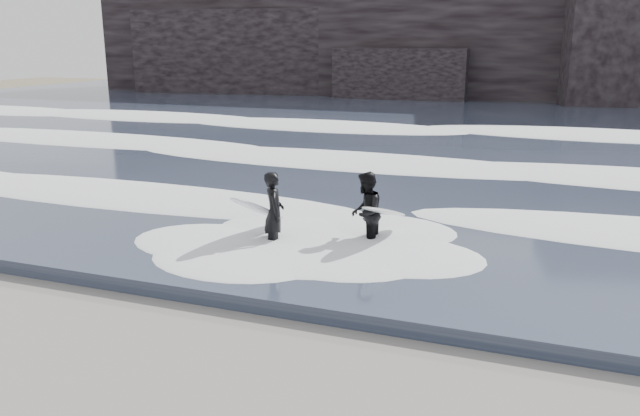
% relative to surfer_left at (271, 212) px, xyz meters
% --- Properties ---
extents(sea, '(90.00, 52.00, 0.30)m').
position_rel_surfer_left_xyz_m(sea, '(2.64, 22.92, -0.76)').
color(sea, '#2D3647').
rests_on(sea, ground).
extents(headland, '(70.00, 9.00, 10.00)m').
position_rel_surfer_left_xyz_m(headland, '(2.64, 39.92, 4.09)').
color(headland, black).
rests_on(headland, ground).
extents(foam_near, '(60.00, 3.20, 0.20)m').
position_rel_surfer_left_xyz_m(foam_near, '(2.64, 2.92, -0.51)').
color(foam_near, white).
rests_on(foam_near, sea).
extents(foam_mid, '(60.00, 4.00, 0.24)m').
position_rel_surfer_left_xyz_m(foam_mid, '(2.64, 9.92, -0.49)').
color(foam_mid, white).
rests_on(foam_mid, sea).
extents(foam_far, '(60.00, 4.80, 0.30)m').
position_rel_surfer_left_xyz_m(foam_far, '(2.64, 18.92, -0.46)').
color(foam_far, white).
rests_on(foam_far, sea).
extents(surfer_left, '(1.15, 2.05, 1.80)m').
position_rel_surfer_left_xyz_m(surfer_left, '(0.00, 0.00, 0.00)').
color(surfer_left, black).
rests_on(surfer_left, ground).
extents(surfer_right, '(1.23, 2.03, 1.78)m').
position_rel_surfer_left_xyz_m(surfer_right, '(1.96, 0.72, -0.01)').
color(surfer_right, black).
rests_on(surfer_right, ground).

